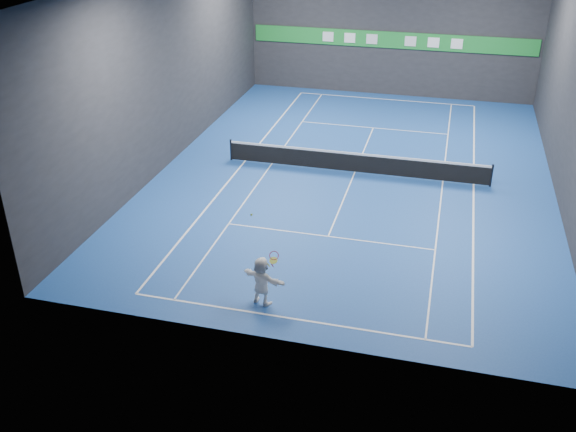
% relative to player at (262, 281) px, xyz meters
% --- Properties ---
extents(ground, '(26.00, 26.00, 0.00)m').
position_rel_player_xyz_m(ground, '(1.23, 11.30, -0.85)').
color(ground, '#1A4593').
rests_on(ground, ground).
extents(wall_back, '(18.00, 0.10, 9.00)m').
position_rel_player_xyz_m(wall_back, '(1.23, 24.30, 3.65)').
color(wall_back, '#272629').
rests_on(wall_back, ground).
extents(wall_front, '(18.00, 0.10, 9.00)m').
position_rel_player_xyz_m(wall_front, '(1.23, -1.70, 3.65)').
color(wall_front, '#272629').
rests_on(wall_front, ground).
extents(wall_left, '(0.10, 26.00, 9.00)m').
position_rel_player_xyz_m(wall_left, '(-7.77, 11.30, 3.65)').
color(wall_left, '#272629').
rests_on(wall_left, ground).
extents(wall_right, '(0.10, 26.00, 9.00)m').
position_rel_player_xyz_m(wall_right, '(10.23, 11.30, 3.65)').
color(wall_right, '#272629').
rests_on(wall_right, ground).
extents(baseline_near, '(10.98, 0.08, 0.01)m').
position_rel_player_xyz_m(baseline_near, '(1.23, -0.59, -0.85)').
color(baseline_near, white).
rests_on(baseline_near, ground).
extents(baseline_far, '(10.98, 0.08, 0.01)m').
position_rel_player_xyz_m(baseline_far, '(1.23, 23.19, -0.85)').
color(baseline_far, white).
rests_on(baseline_far, ground).
extents(sideline_doubles_left, '(0.08, 23.78, 0.01)m').
position_rel_player_xyz_m(sideline_doubles_left, '(-4.26, 11.30, -0.85)').
color(sideline_doubles_left, white).
rests_on(sideline_doubles_left, ground).
extents(sideline_doubles_right, '(0.08, 23.78, 0.01)m').
position_rel_player_xyz_m(sideline_doubles_right, '(6.72, 11.30, -0.85)').
color(sideline_doubles_right, white).
rests_on(sideline_doubles_right, ground).
extents(sideline_singles_left, '(0.06, 23.78, 0.01)m').
position_rel_player_xyz_m(sideline_singles_left, '(-2.88, 11.30, -0.85)').
color(sideline_singles_left, white).
rests_on(sideline_singles_left, ground).
extents(sideline_singles_right, '(0.06, 23.78, 0.01)m').
position_rel_player_xyz_m(sideline_singles_right, '(5.34, 11.30, -0.85)').
color(sideline_singles_right, white).
rests_on(sideline_singles_right, ground).
extents(service_line_near, '(8.23, 0.06, 0.01)m').
position_rel_player_xyz_m(service_line_near, '(1.23, 4.90, -0.85)').
color(service_line_near, white).
rests_on(service_line_near, ground).
extents(service_line_far, '(8.23, 0.06, 0.01)m').
position_rel_player_xyz_m(service_line_far, '(1.23, 17.70, -0.85)').
color(service_line_far, white).
rests_on(service_line_far, ground).
extents(center_service_line, '(0.06, 12.80, 0.01)m').
position_rel_player_xyz_m(center_service_line, '(1.23, 11.30, -0.85)').
color(center_service_line, white).
rests_on(center_service_line, ground).
extents(player, '(1.66, 0.99, 1.71)m').
position_rel_player_xyz_m(player, '(0.00, 0.00, 0.00)').
color(player, white).
rests_on(player, ground).
extents(tennis_ball, '(0.07, 0.07, 0.07)m').
position_rel_player_xyz_m(tennis_ball, '(-0.31, 0.10, 2.33)').
color(tennis_ball, '#CEF228').
rests_on(tennis_ball, player).
extents(tennis_net, '(12.50, 0.10, 1.07)m').
position_rel_player_xyz_m(tennis_net, '(1.23, 11.30, -0.31)').
color(tennis_net, black).
rests_on(tennis_net, ground).
extents(sponsor_banner, '(17.64, 0.11, 1.00)m').
position_rel_player_xyz_m(sponsor_banner, '(1.23, 24.23, 2.65)').
color(sponsor_banner, '#1F8E31').
rests_on(sponsor_banner, wall_back).
extents(tennis_racket, '(0.43, 0.35, 0.63)m').
position_rel_player_xyz_m(tennis_racket, '(0.39, 0.05, 0.91)').
color(tennis_racket, red).
rests_on(tennis_racket, player).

